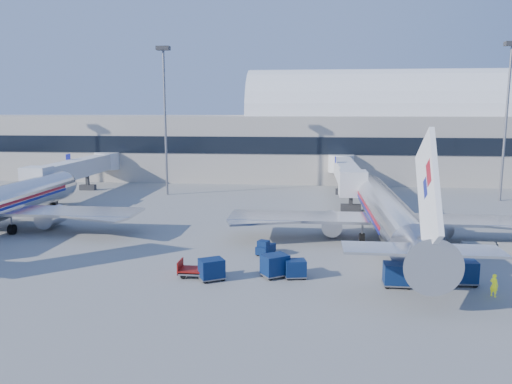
# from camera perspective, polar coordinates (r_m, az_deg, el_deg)

# --- Properties ---
(ground) EXTENTS (260.00, 260.00, 0.00)m
(ground) POSITION_cam_1_polar(r_m,az_deg,el_deg) (47.24, 3.40, -6.83)
(ground) COLOR gray
(ground) RESTS_ON ground
(terminal) EXTENTS (170.00, 28.15, 21.00)m
(terminal) POSITION_cam_1_polar(r_m,az_deg,el_deg) (102.64, -2.72, 6.22)
(terminal) COLOR #B2AA9E
(terminal) RESTS_ON ground
(airliner_main) EXTENTS (32.00, 37.26, 12.07)m
(airliner_main) POSITION_cam_1_polar(r_m,az_deg,el_deg) (51.49, 14.87, -2.41)
(airliner_main) COLOR silver
(airliner_main) RESTS_ON ground
(jetbridge_near) EXTENTS (4.40, 27.50, 6.25)m
(jetbridge_near) POSITION_cam_1_polar(r_m,az_deg,el_deg) (76.89, 10.19, 2.33)
(jetbridge_near) COLOR silver
(jetbridge_near) RESTS_ON ground
(jetbridge_mid) EXTENTS (4.40, 27.50, 6.25)m
(jetbridge_mid) POSITION_cam_1_polar(r_m,az_deg,el_deg) (84.90, -19.40, 2.60)
(jetbridge_mid) COLOR silver
(jetbridge_mid) RESTS_ON ground
(mast_west) EXTENTS (2.00, 1.20, 22.60)m
(mast_west) POSITION_cam_1_polar(r_m,az_deg,el_deg) (78.49, -10.40, 10.41)
(mast_west) COLOR slate
(mast_west) RESTS_ON ground
(mast_east) EXTENTS (2.00, 1.20, 22.60)m
(mast_east) POSITION_cam_1_polar(r_m,az_deg,el_deg) (80.37, 26.84, 9.54)
(mast_east) COLOR slate
(mast_east) RESTS_ON ground
(barrier_near) EXTENTS (3.00, 0.55, 0.90)m
(barrier_near) POSITION_cam_1_polar(r_m,az_deg,el_deg) (51.55, 24.04, -5.74)
(barrier_near) COLOR #9E9E96
(barrier_near) RESTS_ON ground
(tug_lead) EXTENTS (2.45, 1.36, 1.54)m
(tug_lead) POSITION_cam_1_polar(r_m,az_deg,el_deg) (40.51, 3.81, -8.57)
(tug_lead) COLOR #091C45
(tug_lead) RESTS_ON ground
(tug_right) EXTENTS (2.79, 2.47, 1.65)m
(tug_right) POSITION_cam_1_polar(r_m,az_deg,el_deg) (45.36, 19.84, -7.09)
(tug_right) COLOR #091C45
(tug_right) RESTS_ON ground
(tug_left) EXTENTS (1.80, 2.41, 1.41)m
(tug_left) POSITION_cam_1_polar(r_m,az_deg,el_deg) (46.11, 1.06, -6.39)
(tug_left) COLOR #091C45
(tug_left) RESTS_ON ground
(cart_train_a) EXTENTS (1.91, 1.60, 1.49)m
(cart_train_a) POSITION_cam_1_polar(r_m,az_deg,el_deg) (39.96, 4.53, -8.70)
(cart_train_a) COLOR #091C45
(cart_train_a) RESTS_ON ground
(cart_train_b) EXTENTS (2.58, 2.45, 1.81)m
(cart_train_b) POSITION_cam_1_polar(r_m,az_deg,el_deg) (40.10, 2.17, -8.35)
(cart_train_b) COLOR #091C45
(cart_train_b) RESTS_ON ground
(cart_train_c) EXTENTS (2.39, 2.23, 1.69)m
(cart_train_c) POSITION_cam_1_polar(r_m,az_deg,el_deg) (39.51, -5.09, -8.75)
(cart_train_c) COLOR #091C45
(cart_train_c) RESTS_ON ground
(cart_solo_near) EXTENTS (2.06, 1.58, 1.80)m
(cart_solo_near) POSITION_cam_1_polar(r_m,az_deg,el_deg) (39.43, 15.80, -9.03)
(cart_solo_near) COLOR #091C45
(cart_solo_near) RESTS_ON ground
(cart_solo_far) EXTENTS (2.18, 1.68, 1.89)m
(cart_solo_far) POSITION_cam_1_polar(r_m,az_deg,el_deg) (41.48, 22.51, -8.41)
(cart_solo_far) COLOR #091C45
(cart_solo_far) RESTS_ON ground
(cart_open_red) EXTENTS (2.48, 1.77, 0.66)m
(cart_open_red) POSITION_cam_1_polar(r_m,az_deg,el_deg) (40.54, -6.99, -8.95)
(cart_open_red) COLOR slate
(cart_open_red) RESTS_ON ground
(ramp_worker) EXTENTS (0.69, 0.72, 1.66)m
(ramp_worker) POSITION_cam_1_polar(r_m,az_deg,el_deg) (39.89, 25.56, -9.59)
(ramp_worker) COLOR #D1F219
(ramp_worker) RESTS_ON ground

